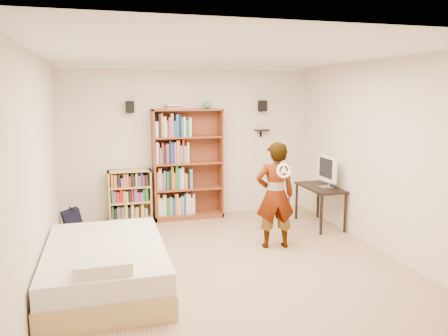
{
  "coord_description": "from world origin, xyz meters",
  "views": [
    {
      "loc": [
        -1.52,
        -5.23,
        2.23
      ],
      "look_at": [
        0.11,
        0.6,
        1.19
      ],
      "focal_mm": 35.0,
      "sensor_mm": 36.0,
      "label": 1
    }
  ],
  "objects_px": {
    "daybed": "(106,260)",
    "person": "(275,195)",
    "low_bookshelf": "(130,196)",
    "computer_desk": "(320,206)",
    "tall_bookshelf": "(188,164)"
  },
  "relations": [
    {
      "from": "low_bookshelf",
      "to": "daybed",
      "type": "bearing_deg",
      "value": -99.88
    },
    {
      "from": "computer_desk",
      "to": "daybed",
      "type": "xyz_separation_m",
      "value": [
        -3.53,
        -1.48,
        -0.03
      ]
    },
    {
      "from": "low_bookshelf",
      "to": "computer_desk",
      "type": "height_order",
      "value": "low_bookshelf"
    },
    {
      "from": "person",
      "to": "low_bookshelf",
      "type": "bearing_deg",
      "value": -35.92
    },
    {
      "from": "daybed",
      "to": "computer_desk",
      "type": "bearing_deg",
      "value": 22.69
    },
    {
      "from": "computer_desk",
      "to": "low_bookshelf",
      "type": "bearing_deg",
      "value": 160.33
    },
    {
      "from": "tall_bookshelf",
      "to": "daybed",
      "type": "xyz_separation_m",
      "value": [
        -1.47,
        -2.54,
        -0.67
      ]
    },
    {
      "from": "daybed",
      "to": "person",
      "type": "bearing_deg",
      "value": 16.24
    },
    {
      "from": "daybed",
      "to": "person",
      "type": "height_order",
      "value": "person"
    },
    {
      "from": "low_bookshelf",
      "to": "person",
      "type": "relative_size",
      "value": 0.59
    },
    {
      "from": "low_bookshelf",
      "to": "daybed",
      "type": "height_order",
      "value": "low_bookshelf"
    },
    {
      "from": "tall_bookshelf",
      "to": "computer_desk",
      "type": "bearing_deg",
      "value": -27.24
    },
    {
      "from": "tall_bookshelf",
      "to": "person",
      "type": "height_order",
      "value": "tall_bookshelf"
    },
    {
      "from": "low_bookshelf",
      "to": "daybed",
      "type": "relative_size",
      "value": 0.44
    },
    {
      "from": "computer_desk",
      "to": "person",
      "type": "xyz_separation_m",
      "value": [
        -1.14,
        -0.78,
        0.44
      ]
    }
  ]
}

